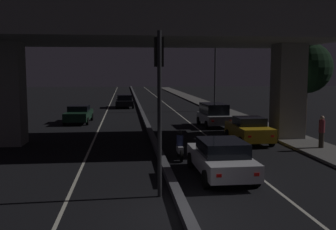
{
  "coord_description": "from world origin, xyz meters",
  "views": [
    {
      "loc": [
        -1.69,
        -10.69,
        4.15
      ],
      "look_at": [
        1.34,
        16.73,
        1.11
      ],
      "focal_mm": 42.0,
      "sensor_mm": 36.0,
      "label": 1
    }
  ],
  "objects_px": {
    "street_lamp": "(212,63)",
    "car_silver_third": "(214,114)",
    "traffic_light_left_of_median": "(159,85)",
    "car_black_second_oncoming": "(124,101)",
    "motorcycle_white_filtering_near": "(180,147)",
    "car_white_lead": "(221,158)",
    "car_taxi_yellow_second": "(249,130)",
    "pedestrian_on_sidewalk": "(322,131)",
    "car_dark_green_lead_oncoming": "(79,114)"
  },
  "relations": [
    {
      "from": "motorcycle_white_filtering_near",
      "to": "car_silver_third",
      "type": "bearing_deg",
      "value": -19.51
    },
    {
      "from": "traffic_light_left_of_median",
      "to": "car_taxi_yellow_second",
      "type": "bearing_deg",
      "value": 56.95
    },
    {
      "from": "car_white_lead",
      "to": "car_taxi_yellow_second",
      "type": "bearing_deg",
      "value": -26.29
    },
    {
      "from": "car_black_second_oncoming",
      "to": "car_taxi_yellow_second",
      "type": "bearing_deg",
      "value": 15.36
    },
    {
      "from": "car_black_second_oncoming",
      "to": "pedestrian_on_sidewalk",
      "type": "relative_size",
      "value": 2.56
    },
    {
      "from": "traffic_light_left_of_median",
      "to": "car_silver_third",
      "type": "bearing_deg",
      "value": 71.03
    },
    {
      "from": "pedestrian_on_sidewalk",
      "to": "car_white_lead",
      "type": "bearing_deg",
      "value": -144.89
    },
    {
      "from": "car_taxi_yellow_second",
      "to": "car_dark_green_lead_oncoming",
      "type": "distance_m",
      "value": 15.04
    },
    {
      "from": "car_taxi_yellow_second",
      "to": "car_black_second_oncoming",
      "type": "xyz_separation_m",
      "value": [
        -7.29,
        23.58,
        0.03
      ]
    },
    {
      "from": "street_lamp",
      "to": "car_dark_green_lead_oncoming",
      "type": "relative_size",
      "value": 1.85
    },
    {
      "from": "street_lamp",
      "to": "car_silver_third",
      "type": "relative_size",
      "value": 2.09
    },
    {
      "from": "street_lamp",
      "to": "car_dark_green_lead_oncoming",
      "type": "xyz_separation_m",
      "value": [
        -12.84,
        -8.23,
        -4.31
      ]
    },
    {
      "from": "car_silver_third",
      "to": "pedestrian_on_sidewalk",
      "type": "distance_m",
      "value": 10.3
    },
    {
      "from": "traffic_light_left_of_median",
      "to": "motorcycle_white_filtering_near",
      "type": "height_order",
      "value": "traffic_light_left_of_median"
    },
    {
      "from": "car_black_second_oncoming",
      "to": "car_silver_third",
      "type": "bearing_deg",
      "value": 20.45
    },
    {
      "from": "street_lamp",
      "to": "car_white_lead",
      "type": "xyz_separation_m",
      "value": [
        -5.34,
        -25.81,
        -4.25
      ]
    },
    {
      "from": "car_black_second_oncoming",
      "to": "motorcycle_white_filtering_near",
      "type": "xyz_separation_m",
      "value": [
        2.63,
        -27.58,
        -0.19
      ]
    },
    {
      "from": "car_dark_green_lead_oncoming",
      "to": "car_taxi_yellow_second",
      "type": "bearing_deg",
      "value": 49.27
    },
    {
      "from": "street_lamp",
      "to": "car_silver_third",
      "type": "xyz_separation_m",
      "value": [
        -2.34,
        -11.52,
        -4.11
      ]
    },
    {
      "from": "traffic_light_left_of_median",
      "to": "car_white_lead",
      "type": "bearing_deg",
      "value": 38.52
    },
    {
      "from": "car_white_lead",
      "to": "car_silver_third",
      "type": "height_order",
      "value": "car_silver_third"
    },
    {
      "from": "car_silver_third",
      "to": "car_black_second_oncoming",
      "type": "xyz_separation_m",
      "value": [
        -6.8,
        16.61,
        -0.13
      ]
    },
    {
      "from": "car_dark_green_lead_oncoming",
      "to": "motorcycle_white_filtering_near",
      "type": "height_order",
      "value": "car_dark_green_lead_oncoming"
    },
    {
      "from": "car_taxi_yellow_second",
      "to": "car_silver_third",
      "type": "relative_size",
      "value": 1.05
    },
    {
      "from": "traffic_light_left_of_median",
      "to": "car_silver_third",
      "type": "relative_size",
      "value": 1.35
    },
    {
      "from": "car_dark_green_lead_oncoming",
      "to": "motorcycle_white_filtering_near",
      "type": "bearing_deg",
      "value": 26.26
    },
    {
      "from": "street_lamp",
      "to": "car_taxi_yellow_second",
      "type": "bearing_deg",
      "value": -95.7
    },
    {
      "from": "street_lamp",
      "to": "car_silver_third",
      "type": "height_order",
      "value": "street_lamp"
    },
    {
      "from": "car_silver_third",
      "to": "car_black_second_oncoming",
      "type": "relative_size",
      "value": 0.92
    },
    {
      "from": "car_silver_third",
      "to": "motorcycle_white_filtering_near",
      "type": "xyz_separation_m",
      "value": [
        -4.17,
        -10.96,
        -0.32
      ]
    },
    {
      "from": "street_lamp",
      "to": "car_white_lead",
      "type": "height_order",
      "value": "street_lamp"
    },
    {
      "from": "car_silver_third",
      "to": "motorcycle_white_filtering_near",
      "type": "height_order",
      "value": "car_silver_third"
    },
    {
      "from": "street_lamp",
      "to": "car_white_lead",
      "type": "relative_size",
      "value": 1.81
    },
    {
      "from": "car_dark_green_lead_oncoming",
      "to": "pedestrian_on_sidewalk",
      "type": "relative_size",
      "value": 2.69
    },
    {
      "from": "car_white_lead",
      "to": "pedestrian_on_sidewalk",
      "type": "relative_size",
      "value": 2.75
    },
    {
      "from": "car_taxi_yellow_second",
      "to": "pedestrian_on_sidewalk",
      "type": "distance_m",
      "value": 4.11
    },
    {
      "from": "car_silver_third",
      "to": "car_dark_green_lead_oncoming",
      "type": "distance_m",
      "value": 11.01
    },
    {
      "from": "traffic_light_left_of_median",
      "to": "car_black_second_oncoming",
      "type": "xyz_separation_m",
      "value": [
        -1.17,
        32.99,
        -2.92
      ]
    },
    {
      "from": "traffic_light_left_of_median",
      "to": "car_taxi_yellow_second",
      "type": "xyz_separation_m",
      "value": [
        6.12,
        9.41,
        -2.95
      ]
    },
    {
      "from": "traffic_light_left_of_median",
      "to": "car_taxi_yellow_second",
      "type": "height_order",
      "value": "traffic_light_left_of_median"
    },
    {
      "from": "motorcycle_white_filtering_near",
      "to": "pedestrian_on_sidewalk",
      "type": "height_order",
      "value": "pedestrian_on_sidewalk"
    },
    {
      "from": "street_lamp",
      "to": "car_dark_green_lead_oncoming",
      "type": "height_order",
      "value": "street_lamp"
    },
    {
      "from": "car_taxi_yellow_second",
      "to": "car_silver_third",
      "type": "bearing_deg",
      "value": 4.0
    },
    {
      "from": "traffic_light_left_of_median",
      "to": "car_silver_third",
      "type": "xyz_separation_m",
      "value": [
        5.63,
        16.38,
        -2.79
      ]
    },
    {
      "from": "car_white_lead",
      "to": "car_taxi_yellow_second",
      "type": "distance_m",
      "value": 8.11
    },
    {
      "from": "car_dark_green_lead_oncoming",
      "to": "traffic_light_left_of_median",
      "type": "bearing_deg",
      "value": 16.22
    },
    {
      "from": "car_white_lead",
      "to": "car_dark_green_lead_oncoming",
      "type": "xyz_separation_m",
      "value": [
        -7.5,
        17.58,
        -0.06
      ]
    },
    {
      "from": "traffic_light_left_of_median",
      "to": "street_lamp",
      "type": "xyz_separation_m",
      "value": [
        7.97,
        27.9,
        1.32
      ]
    },
    {
      "from": "car_taxi_yellow_second",
      "to": "car_silver_third",
      "type": "distance_m",
      "value": 6.99
    },
    {
      "from": "car_dark_green_lead_oncoming",
      "to": "car_silver_third",
      "type": "bearing_deg",
      "value": 74.91
    }
  ]
}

